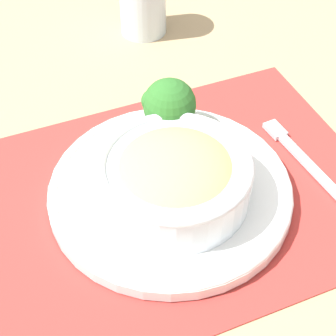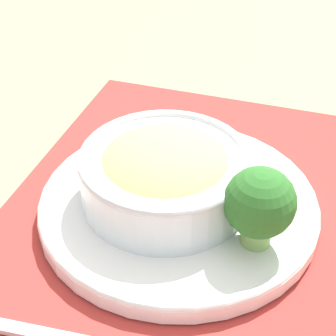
{
  "view_description": "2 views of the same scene",
  "coord_description": "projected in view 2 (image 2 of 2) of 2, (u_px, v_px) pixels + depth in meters",
  "views": [
    {
      "loc": [
        -0.18,
        -0.42,
        0.52
      ],
      "look_at": [
        0.0,
        0.01,
        0.04
      ],
      "focal_mm": 60.0,
      "sensor_mm": 36.0,
      "label": 1
    },
    {
      "loc": [
        0.44,
        0.13,
        0.41
      ],
      "look_at": [
        -0.01,
        -0.01,
        0.06
      ],
      "focal_mm": 60.0,
      "sensor_mm": 36.0,
      "label": 2
    }
  ],
  "objects": [
    {
      "name": "ground_plane",
      "position": [
        178.0,
        214.0,
        0.61
      ],
      "size": [
        4.0,
        4.0,
        0.0
      ],
      "primitive_type": "plane",
      "color": "tan"
    },
    {
      "name": "placemat",
      "position": [
        178.0,
        213.0,
        0.61
      ],
      "size": [
        0.51,
        0.38,
        0.0
      ],
      "color": "#B2332D",
      "rests_on": "ground_plane"
    },
    {
      "name": "plate",
      "position": [
        178.0,
        204.0,
        0.6
      ],
      "size": [
        0.3,
        0.3,
        0.02
      ],
      "color": "white",
      "rests_on": "placemat"
    },
    {
      "name": "bowl",
      "position": [
        165.0,
        173.0,
        0.58
      ],
      "size": [
        0.18,
        0.18,
        0.07
      ],
      "color": "silver",
      "rests_on": "plate"
    },
    {
      "name": "broccoli_floret",
      "position": [
        260.0,
        203.0,
        0.52
      ],
      "size": [
        0.07,
        0.07,
        0.08
      ],
      "color": "#84AD5B",
      "rests_on": "plate"
    },
    {
      "name": "carrot_slice_near",
      "position": [
        235.0,
        205.0,
        0.59
      ],
      "size": [
        0.04,
        0.04,
        0.01
      ],
      "color": "orange",
      "rests_on": "plate"
    },
    {
      "name": "carrot_slice_middle",
      "position": [
        234.0,
        194.0,
        0.6
      ],
      "size": [
        0.04,
        0.04,
        0.01
      ],
      "color": "orange",
      "rests_on": "plate"
    },
    {
      "name": "carrot_slice_far",
      "position": [
        228.0,
        184.0,
        0.61
      ],
      "size": [
        0.04,
        0.04,
        0.01
      ],
      "color": "orange",
      "rests_on": "plate"
    }
  ]
}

